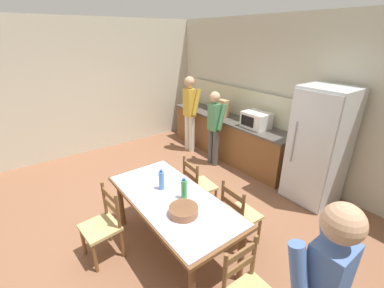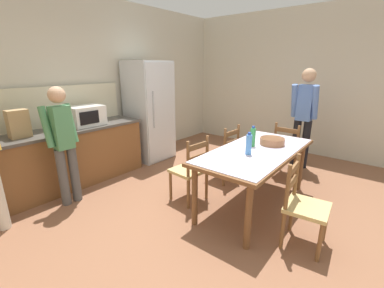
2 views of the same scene
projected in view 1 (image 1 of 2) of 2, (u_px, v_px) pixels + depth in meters
The scene contains 17 objects.
ground_plane at pixel (170, 218), 3.87m from camera, with size 8.32×8.32×0.00m, color brown.
wall_back at pixel (290, 99), 4.74m from camera, with size 6.52×0.12×2.90m, color beige.
wall_left at pixel (91, 88), 5.71m from camera, with size 0.12×5.20×2.90m, color beige.
kitchen_counter at pixel (227, 136), 5.75m from camera, with size 3.20×0.66×0.89m.
counter_splashback at pixel (239, 102), 5.62m from camera, with size 3.16×0.03×0.60m, color beige.
refrigerator at pixel (319, 147), 4.00m from camera, with size 0.73×0.73×1.87m.
microwave at pixel (256, 120), 4.93m from camera, with size 0.50×0.39×0.30m.
paper_bag at pixel (223, 108), 5.59m from camera, with size 0.24×0.16×0.36m, color tan.
dining_table at pixel (172, 203), 3.07m from camera, with size 1.88×0.89×0.77m.
bottle_near_centre at pixel (162, 180), 3.16m from camera, with size 0.07×0.07×0.27m.
bottle_off_centre at pixel (184, 189), 2.98m from camera, with size 0.07×0.07×0.27m.
serving_bowl at pixel (184, 210), 2.74m from camera, with size 0.32×0.32×0.09m.
chair_side_near_left at pixel (103, 225), 3.08m from camera, with size 0.46×0.44×0.91m.
chair_side_far_right at pixel (239, 215), 3.26m from camera, with size 0.44×0.42×0.91m.
chair_side_far_left at pixel (198, 186), 3.88m from camera, with size 0.45×0.43×0.91m.
person_at_sink at pixel (190, 110), 5.78m from camera, with size 0.43×0.30×1.73m.
person_at_counter at pixel (214, 125), 5.17m from camera, with size 0.39×0.27×1.55m.
Camera 1 is at (2.70, -1.57, 2.56)m, focal length 24.00 mm.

